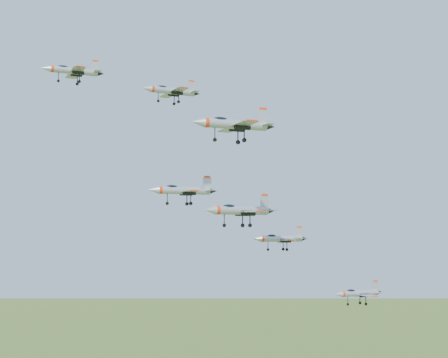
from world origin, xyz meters
name	(u,v)px	position (x,y,z in m)	size (l,w,h in m)	color
jet_lead	(72,71)	(-16.64, 14.15, 143.75)	(11.85, 9.74, 3.17)	#A1A5AD
jet_left_high	(171,91)	(-3.50, -4.09, 137.45)	(10.63, 8.76, 2.84)	#A1A5AD
jet_right_high	(233,124)	(-0.01, -21.27, 129.36)	(13.29, 10.98, 3.55)	#A1A5AD
jet_left_low	(182,190)	(4.04, 9.83, 121.38)	(13.95, 11.55, 3.73)	#A1A5AD
jet_right_low	(240,210)	(8.07, -7.04, 117.14)	(13.95, 11.53, 3.73)	#A1A5AD
jet_trail	(280,239)	(19.40, -1.10, 112.11)	(10.86, 9.10, 2.91)	#A1A5AD
jet_extra	(358,293)	(44.15, 8.20, 100.05)	(12.30, 10.15, 3.29)	#A1A5AD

